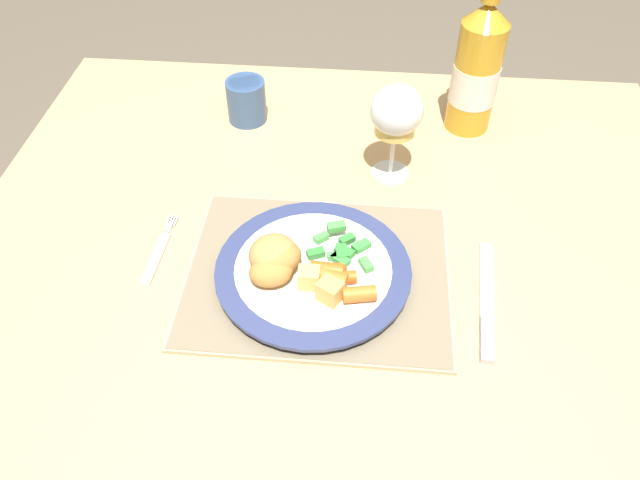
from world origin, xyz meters
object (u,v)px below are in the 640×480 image
at_px(fork, 158,253).
at_px(table_knife, 487,309).
at_px(dining_table, 335,282).
at_px(bottle, 477,69).
at_px(dinner_plate, 313,272).
at_px(drinking_cup, 246,100).
at_px(wine_glass, 396,114).

distance_m(fork, table_knife, 0.47).
height_order(dining_table, bottle, bottle).
bearing_deg(dinner_plate, table_knife, -8.08).
xyz_separation_m(dining_table, table_knife, (0.21, -0.11, 0.10)).
relative_size(dinner_plate, drinking_cup, 3.50).
bearing_deg(dining_table, drinking_cup, 121.66).
relative_size(bottle, drinking_cup, 3.78).
distance_m(dinner_plate, table_knife, 0.24).
relative_size(dinner_plate, table_knife, 1.28).
xyz_separation_m(dining_table, fork, (-0.25, -0.05, 0.10)).
distance_m(table_knife, drinking_cup, 0.57).
xyz_separation_m(table_knife, drinking_cup, (-0.39, 0.41, 0.04)).
height_order(table_knife, drinking_cup, drinking_cup).
height_order(dining_table, drinking_cup, drinking_cup).
bearing_deg(drinking_cup, dinner_plate, -67.45).
relative_size(wine_glass, drinking_cup, 2.12).
height_order(fork, drinking_cup, drinking_cup).
bearing_deg(dining_table, wine_glass, 64.67).
distance_m(dining_table, bottle, 0.43).
bearing_deg(dinner_plate, wine_glass, 66.79).
bearing_deg(wine_glass, dining_table, -115.33).
xyz_separation_m(fork, table_knife, (0.46, -0.06, 0.00)).
relative_size(dinner_plate, bottle, 0.92).
bearing_deg(fork, bottle, 38.03).
bearing_deg(table_knife, wine_glass, 115.32).
xyz_separation_m(wine_glass, drinking_cup, (-0.26, 0.13, -0.07)).
distance_m(dining_table, wine_glass, 0.28).
distance_m(dinner_plate, fork, 0.23).
height_order(table_knife, wine_glass, wine_glass).
bearing_deg(wine_glass, drinking_cup, 152.80).
height_order(dining_table, wine_glass, wine_glass).
height_order(dinner_plate, table_knife, dinner_plate).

